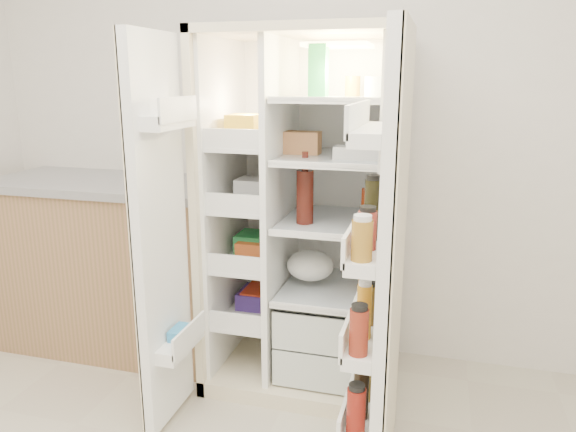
# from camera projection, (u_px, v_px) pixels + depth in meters

# --- Properties ---
(wall_back) EXTENTS (4.00, 0.02, 2.70)m
(wall_back) POSITION_uv_depth(u_px,v_px,m) (318.00, 119.00, 3.02)
(wall_back) COLOR silver
(wall_back) RESTS_ON floor
(refrigerator) EXTENTS (0.92, 0.70, 1.80)m
(refrigerator) POSITION_uv_depth(u_px,v_px,m) (308.00, 242.00, 2.84)
(refrigerator) COLOR beige
(refrigerator) RESTS_ON floor
(freezer_door) EXTENTS (0.15, 0.40, 1.72)m
(freezer_door) POSITION_uv_depth(u_px,v_px,m) (161.00, 239.00, 2.37)
(freezer_door) COLOR white
(freezer_door) RESTS_ON floor
(fridge_door) EXTENTS (0.17, 0.58, 1.72)m
(fridge_door) POSITION_uv_depth(u_px,v_px,m) (386.00, 273.00, 2.04)
(fridge_door) COLOR white
(fridge_door) RESTS_ON floor
(kitchen_counter) EXTENTS (1.39, 0.74, 1.01)m
(kitchen_counter) POSITION_uv_depth(u_px,v_px,m) (118.00, 261.00, 3.26)
(kitchen_counter) COLOR #9A6E4D
(kitchen_counter) RESTS_ON floor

